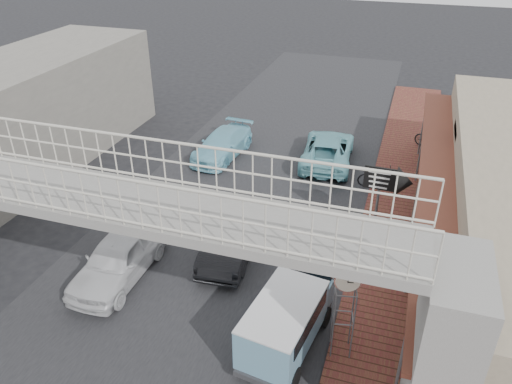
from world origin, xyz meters
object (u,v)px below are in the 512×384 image
Objects in this scene: dark_sedan at (233,236)px; motorcycle_near at (378,177)px; angkot_far at (222,144)px; street_clock at (347,283)px; motorcycle_far at (430,139)px; angkot_curb at (328,149)px; white_hatchback at (119,257)px; arrow_sign at (401,183)px; angkot_van at (286,318)px.

dark_sedan is 7.87m from motorcycle_near.
street_clock is at bearing -48.89° from angkot_far.
street_clock is (-2.09, -14.93, 1.91)m from motorcycle_far.
angkot_far is 2.42× the size of motorcycle_near.
angkot_curb is (1.85, 8.39, -0.03)m from dark_sedan.
angkot_curb is 5.25m from angkot_far.
motorcycle_near is (7.67, 8.87, -0.18)m from white_hatchback.
motorcycle_near is 4.52m from arrow_sign.
angkot_far is 1.48× the size of arrow_sign.
motorcycle_far is (9.77, 13.84, -0.15)m from white_hatchback.
street_clock is at bearing -97.01° from arrow_sign.
angkot_curb reaches higher than motorcycle_far.
dark_sedan is (3.18, 2.41, -0.04)m from white_hatchback.
motorcycle_far is at bearing 55.28° from dark_sedan.
angkot_curb is 7.16m from arrow_sign.
street_clock is at bearing 97.86° from angkot_curb.
arrow_sign reaches higher than motorcycle_near.
angkot_far is 1.17× the size of angkot_van.
street_clock is (7.67, -1.08, 1.76)m from white_hatchback.
motorcycle_near is (4.50, 6.45, -0.14)m from dark_sedan.
angkot_van is at bearing 179.25° from street_clock.
angkot_curb is at bearing 64.77° from white_hatchback.
angkot_van is at bearing -12.87° from white_hatchback.
arrow_sign is at bearing -23.87° from angkot_far.
white_hatchback is at bearing 60.36° from angkot_curb.
motorcycle_far is 0.58× the size of street_clock.
dark_sedan is at bearing 72.88° from angkot_curb.
arrow_sign is (8.79, -4.97, 1.87)m from angkot_far.
white_hatchback reaches higher than angkot_far.
arrow_sign reaches higher than angkot_curb.
angkot_curb is 12.24m from angkot_van.
angkot_far is (-5.17, -0.93, -0.05)m from angkot_curb.
white_hatchback is 16.94m from motorcycle_far.
motorcycle_near is 1.07× the size of motorcycle_far.
arrow_sign is (2.49, 6.28, 1.40)m from angkot_van.
white_hatchback is 1.18× the size of angkot_van.
motorcycle_far is 9.21m from arrow_sign.
angkot_curb is at bearing 90.88° from street_clock.
street_clock is at bearing -162.46° from motorcycle_far.
street_clock is 0.98× the size of arrow_sign.
street_clock is (4.50, -3.50, 1.80)m from dark_sedan.
angkot_curb is at bearing 42.00° from motorcycle_near.
angkot_far is 7.88m from motorcycle_near.
angkot_far is at bearing 90.52° from white_hatchback.
dark_sedan is 1.50× the size of street_clock.
arrow_sign is at bearing 116.85° from angkot_curb.
angkot_curb is 1.71× the size of street_clock.
white_hatchback reaches higher than angkot_curb.
motorcycle_far is (9.91, 3.97, -0.03)m from angkot_far.
dark_sedan is 6.28m from arrow_sign.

